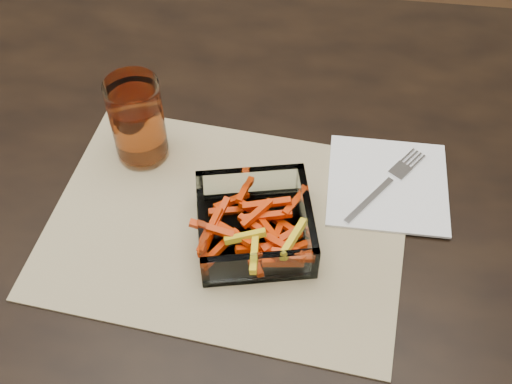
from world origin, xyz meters
TOP-DOWN VIEW (x-y plane):
  - dining_table at (0.00, 0.00)m, footprint 1.60×0.90m
  - placemat at (-0.00, -0.07)m, footprint 0.48×0.37m
  - glass_bowl at (0.03, -0.09)m, footprint 0.17×0.17m
  - tumbler at (-0.14, 0.03)m, footprint 0.07×0.07m
  - napkin at (0.20, 0.02)m, footprint 0.16×0.16m
  - fork at (0.20, 0.02)m, footprint 0.11×0.14m

SIDE VIEW (x-z plane):
  - dining_table at x=0.00m, z-range 0.29..1.04m
  - placemat at x=0.00m, z-range 0.75..0.75m
  - napkin at x=0.20m, z-range 0.75..0.76m
  - fork at x=0.20m, z-range 0.76..0.76m
  - glass_bowl at x=0.03m, z-range 0.75..0.80m
  - tumbler at x=-0.14m, z-range 0.75..0.87m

